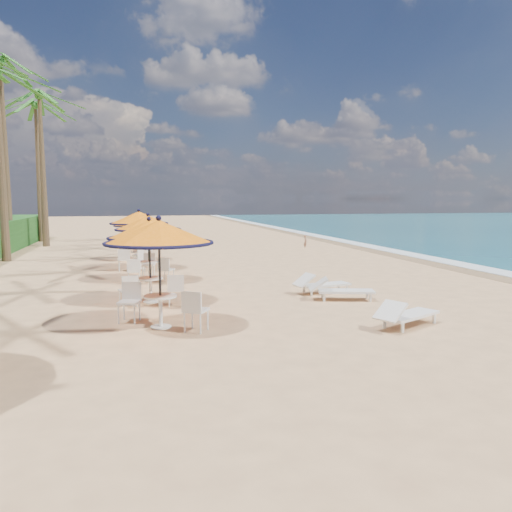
% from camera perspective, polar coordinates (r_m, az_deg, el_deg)
% --- Properties ---
extents(ground, '(160.00, 160.00, 0.00)m').
position_cam_1_polar(ground, '(13.28, 10.80, -6.82)').
color(ground, tan).
rests_on(ground, ground).
extents(foam_strip, '(1.20, 140.00, 0.04)m').
position_cam_1_polar(foam_strip, '(26.44, 20.05, -0.46)').
color(foam_strip, white).
rests_on(foam_strip, ground).
extents(wetsand_band, '(1.40, 140.00, 0.02)m').
position_cam_1_polar(wetsand_band, '(25.95, 18.40, -0.52)').
color(wetsand_band, olive).
rests_on(wetsand_band, ground).
extents(station_0, '(2.56, 2.56, 2.67)m').
position_cam_1_polar(station_0, '(11.87, -11.01, 1.54)').
color(station_0, black).
rests_on(station_0, ground).
extents(station_1, '(2.42, 2.42, 2.53)m').
position_cam_1_polar(station_1, '(14.80, -12.08, 2.08)').
color(station_1, black).
rests_on(station_1, ground).
extents(station_2, '(2.43, 2.45, 2.53)m').
position_cam_1_polar(station_2, '(18.86, -12.21, 2.78)').
color(station_2, black).
rests_on(station_2, ground).
extents(station_3, '(2.51, 2.64, 2.62)m').
position_cam_1_polar(station_3, '(22.25, -13.33, 3.46)').
color(station_3, black).
rests_on(station_3, ground).
extents(station_4, '(2.17, 2.21, 2.26)m').
position_cam_1_polar(station_4, '(25.59, -13.56, 3.26)').
color(station_4, black).
rests_on(station_4, ground).
extents(lounger_near, '(1.99, 1.39, 0.69)m').
position_cam_1_polar(lounger_near, '(12.44, 16.71, -6.37)').
color(lounger_near, white).
rests_on(lounger_near, ground).
extents(lounger_mid, '(2.03, 1.11, 0.69)m').
position_cam_1_polar(lounger_mid, '(15.27, 9.50, -3.80)').
color(lounger_mid, white).
rests_on(lounger_mid, ground).
extents(lounger_far, '(1.98, 0.93, 0.68)m').
position_cam_1_polar(lounger_far, '(16.27, 7.36, -3.15)').
color(lounger_far, white).
rests_on(lounger_far, ground).
extents(palm_5, '(5.00, 5.00, 10.95)m').
position_cam_1_polar(palm_5, '(33.02, -27.16, 18.07)').
color(palm_5, brown).
rests_on(palm_5, ground).
extents(palm_6, '(5.00, 5.00, 9.71)m').
position_cam_1_polar(palm_6, '(35.17, -23.49, 15.58)').
color(palm_6, brown).
rests_on(palm_6, ground).
extents(palm_7, '(5.00, 5.00, 9.81)m').
position_cam_1_polar(palm_7, '(39.40, -23.86, 14.66)').
color(palm_7, brown).
rests_on(palm_7, ground).
extents(person, '(0.29, 0.36, 0.87)m').
position_cam_1_polar(person, '(31.04, 5.67, 1.70)').
color(person, '#96664C').
rests_on(person, ground).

